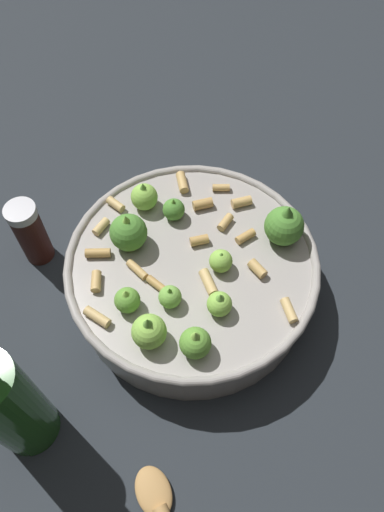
# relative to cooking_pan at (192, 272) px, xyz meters

# --- Properties ---
(ground_plane) EXTENTS (2.40, 2.40, 0.00)m
(ground_plane) POSITION_rel_cooking_pan_xyz_m (-0.00, -0.00, -0.04)
(ground_plane) COLOR #23282D
(cooking_pan) EXTENTS (0.31, 0.31, 0.13)m
(cooking_pan) POSITION_rel_cooking_pan_xyz_m (0.00, 0.00, 0.00)
(cooking_pan) COLOR #9E9993
(cooking_pan) RESTS_ON ground
(pepper_shaker) EXTENTS (0.04, 0.04, 0.10)m
(pepper_shaker) POSITION_rel_cooking_pan_xyz_m (0.21, -0.04, 0.01)
(pepper_shaker) COLOR #33140F
(pepper_shaker) RESTS_ON ground
(olive_oil_bottle) EXTENTS (0.06, 0.06, 0.21)m
(olive_oil_bottle) POSITION_rel_cooking_pan_xyz_m (0.17, 0.19, 0.05)
(olive_oil_bottle) COLOR #1E4C19
(olive_oil_bottle) RESTS_ON ground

